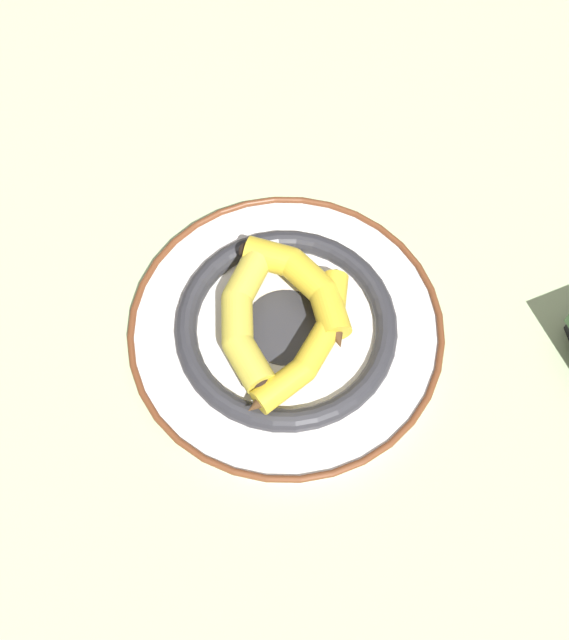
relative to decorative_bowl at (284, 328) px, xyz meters
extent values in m
plane|color=#B2C693|center=(-0.02, 0.00, -0.02)|extent=(2.80, 2.80, 0.00)
cylinder|color=white|center=(0.00, 0.00, -0.01)|extent=(0.38, 0.38, 0.02)
torus|color=#2D2D33|center=(0.00, 0.00, 0.01)|extent=(0.27, 0.27, 0.03)
cylinder|color=#2D2D33|center=(0.00, 0.00, 0.00)|extent=(0.10, 0.10, 0.00)
torus|color=brown|center=(0.00, 0.00, 0.00)|extent=(0.39, 0.39, 0.01)
cylinder|color=gold|center=(0.00, -0.05, 0.04)|extent=(0.06, 0.05, 0.04)
cylinder|color=gold|center=(0.05, -0.03, 0.04)|extent=(0.07, 0.07, 0.04)
cylinder|color=gold|center=(0.08, 0.01, 0.04)|extent=(0.06, 0.07, 0.04)
sphere|color=gold|center=(0.02, -0.05, 0.04)|extent=(0.04, 0.04, 0.04)
sphere|color=gold|center=(0.07, -0.01, 0.04)|extent=(0.04, 0.04, 0.04)
cone|color=#472D19|center=(-0.03, -0.06, 0.04)|extent=(0.04, 0.03, 0.03)
sphere|color=black|center=(0.09, 0.04, 0.04)|extent=(0.02, 0.02, 0.02)
cylinder|color=gold|center=(0.05, 0.04, 0.04)|extent=(0.07, 0.06, 0.04)
cylinder|color=gold|center=(0.00, 0.06, 0.04)|extent=(0.06, 0.04, 0.04)
cylinder|color=gold|center=(-0.06, 0.04, 0.04)|extent=(0.07, 0.06, 0.04)
sphere|color=gold|center=(0.02, 0.05, 0.04)|extent=(0.04, 0.04, 0.04)
sphere|color=gold|center=(-0.03, 0.06, 0.04)|extent=(0.04, 0.04, 0.04)
cone|color=#472D19|center=(0.08, 0.03, 0.04)|extent=(0.04, 0.04, 0.03)
sphere|color=black|center=(-0.09, 0.03, 0.04)|extent=(0.02, 0.02, 0.02)
cylinder|color=gold|center=(-0.09, 0.01, 0.04)|extent=(0.06, 0.07, 0.03)
cylinder|color=gold|center=(-0.04, -0.03, 0.04)|extent=(0.07, 0.06, 0.03)
cylinder|color=gold|center=(0.01, -0.06, 0.04)|extent=(0.07, 0.04, 0.03)
sphere|color=gold|center=(-0.07, -0.02, 0.04)|extent=(0.03, 0.03, 0.03)
sphere|color=gold|center=(-0.02, -0.05, 0.04)|extent=(0.03, 0.03, 0.03)
cone|color=#472D19|center=(-0.11, 0.04, 0.04)|extent=(0.04, 0.04, 0.02)
sphere|color=black|center=(0.05, -0.07, 0.04)|extent=(0.02, 0.02, 0.02)
camera|label=1|loc=(-0.40, 0.03, 0.82)|focal=42.00mm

